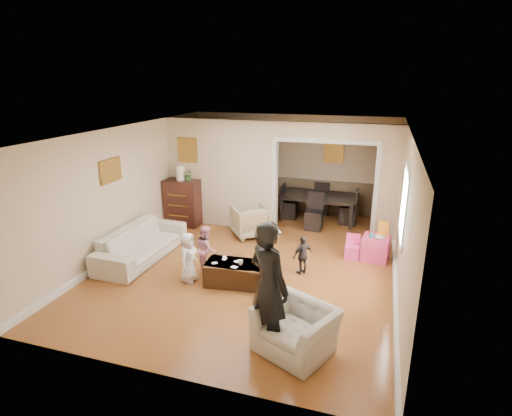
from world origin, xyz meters
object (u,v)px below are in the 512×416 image
(table_lamp, at_px, (181,173))
(cyan_cup, at_px, (371,235))
(sofa, at_px, (142,243))
(armchair_back, at_px, (250,221))
(armchair_front, at_px, (296,329))
(adult_person, at_px, (269,287))
(dresser, at_px, (182,203))
(child_kneel_b, at_px, (206,249))
(coffee_table, at_px, (236,273))
(child_kneel_a, at_px, (188,257))
(child_toddler, at_px, (303,255))
(play_table, at_px, (375,248))
(coffee_cup, at_px, (240,263))
(dining_table, at_px, (318,208))

(table_lamp, distance_m, cyan_cup, 4.67)
(sofa, bearing_deg, armchair_back, -41.58)
(armchair_front, xyz_separation_m, cyan_cup, (0.83, 3.25, 0.22))
(armchair_back, distance_m, adult_person, 4.17)
(dresser, height_order, table_lamp, table_lamp)
(child_kneel_b, bearing_deg, coffee_table, -141.22)
(child_kneel_a, distance_m, child_toddler, 2.10)
(table_lamp, bearing_deg, child_kneel_b, -53.61)
(table_lamp, relative_size, adult_person, 0.20)
(coffee_table, height_order, adult_person, adult_person)
(armchair_back, distance_m, coffee_table, 2.36)
(play_table, relative_size, child_kneel_b, 0.56)
(table_lamp, xyz_separation_m, coffee_cup, (2.41, -2.53, -0.88))
(armchair_back, height_order, armchair_front, armchair_back)
(coffee_cup, xyz_separation_m, dining_table, (0.75, 3.85, -0.11))
(armchair_front, xyz_separation_m, play_table, (0.93, 3.30, -0.07))
(child_kneel_b, xyz_separation_m, child_toddler, (1.75, 0.45, -0.09))
(child_toddler, bearing_deg, play_table, 171.28)
(child_kneel_b, bearing_deg, table_lamp, 8.37)
(cyan_cup, height_order, child_kneel_a, child_kneel_a)
(armchair_front, bearing_deg, cyan_cup, 100.65)
(table_lamp, height_order, child_kneel_b, table_lamp)
(sofa, bearing_deg, child_toddler, -83.69)
(coffee_table, height_order, cyan_cup, cyan_cup)
(play_table, bearing_deg, cyan_cup, -153.43)
(coffee_cup, bearing_deg, play_table, 39.64)
(coffee_table, bearing_deg, child_toddler, 35.54)
(dining_table, bearing_deg, cyan_cup, -54.13)
(dresser, bearing_deg, play_table, -8.40)
(armchair_front, distance_m, child_kneel_a, 2.63)
(cyan_cup, relative_size, child_kneel_a, 0.09)
(coffee_table, bearing_deg, child_kneel_b, 156.80)
(child_kneel_b, bearing_deg, child_kneel_a, 133.55)
(coffee_cup, xyz_separation_m, child_kneel_a, (-0.95, -0.10, 0.01))
(sofa, relative_size, play_table, 4.34)
(table_lamp, bearing_deg, coffee_table, -47.08)
(adult_person, bearing_deg, sofa, 0.29)
(table_lamp, relative_size, coffee_cup, 3.80)
(armchair_back, height_order, child_kneel_a, child_kneel_a)
(cyan_cup, bearing_deg, dresser, 170.81)
(armchair_front, distance_m, table_lamp, 5.54)
(dresser, distance_m, coffee_cup, 3.50)
(armchair_front, height_order, cyan_cup, armchair_front)
(armchair_back, xyz_separation_m, dresser, (-1.81, 0.18, 0.22))
(dresser, bearing_deg, armchair_back, -5.66)
(child_kneel_a, xyz_separation_m, child_toddler, (1.90, 0.90, -0.09))
(coffee_cup, bearing_deg, armchair_front, -48.19)
(dining_table, height_order, child_toddler, child_toddler)
(coffee_table, distance_m, dining_table, 3.90)
(child_toddler, bearing_deg, adult_person, 41.33)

